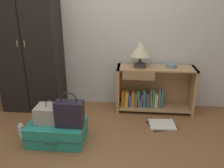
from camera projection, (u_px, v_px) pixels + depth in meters
ground_plane at (91, 162)px, 2.32m from camera, size 9.00×9.00×0.00m
back_wall at (107, 19)px, 3.26m from camera, size 6.40×0.10×2.60m
wardrobe at (29, 40)px, 3.17m from camera, size 0.86×0.47×2.06m
bookshelf at (152, 90)px, 3.32m from camera, size 1.11×0.36×0.67m
table_lamp at (140, 50)px, 3.11m from camera, size 0.28×0.28×0.36m
bowl at (171, 65)px, 3.19m from camera, size 0.15×0.15×0.04m
suitcase_large at (57, 132)px, 2.63m from camera, size 0.66×0.43×0.24m
train_case at (51, 114)px, 2.59m from camera, size 0.33×0.24×0.26m
handbag at (70, 113)px, 2.48m from camera, size 0.31×0.15×0.41m
bottle at (21, 131)px, 2.71m from camera, size 0.07×0.07×0.18m
open_book_on_floor at (162, 125)px, 3.00m from camera, size 0.43×0.38×0.02m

